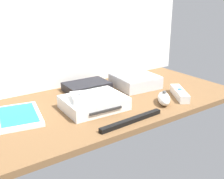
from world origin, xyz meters
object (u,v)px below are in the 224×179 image
remote_nunchuk (164,98)px  remote_classic_pad (93,96)px  network_router (87,87)px  sensor_bar (132,120)px  remote_wand (179,93)px  mini_computer (135,81)px  game_console (94,103)px  game_case (18,116)px

remote_nunchuk → remote_classic_pad: (-24.53, 9.42, 3.37)cm
network_router → sensor_bar: 34.47cm
remote_classic_pad → sensor_bar: 16.46cm
network_router → remote_wand: size_ratio=1.27×
mini_computer → sensor_bar: mini_computer is taller
remote_wand → remote_classic_pad: remote_classic_pad is taller
game_console → network_router: size_ratio=1.19×
mini_computer → network_router: (-19.67, 7.51, -0.94)cm
game_case → remote_classic_pad: 24.99cm
game_case → remote_nunchuk: 50.84cm
mini_computer → network_router: mini_computer is taller
remote_wand → sensor_bar: bearing=-135.3°
remote_nunchuk → remote_classic_pad: size_ratio=0.66×
game_case → network_router: 33.67cm
remote_wand → remote_classic_pad: (-34.38, 8.07, 3.90)cm
remote_wand → sensor_bar: remote_wand is taller
remote_nunchuk → game_console: bearing=-167.1°
remote_classic_pad → mini_computer: bearing=39.1°
remote_classic_pad → sensor_bar: bearing=-54.7°
game_case → sensor_bar: (28.16, -23.29, -0.06)cm
network_router → remote_wand: bearing=-45.2°
game_console → remote_classic_pad: 3.68cm
game_console → network_router: game_console is taller
game_console → remote_wand: game_console is taller
remote_wand → mini_computer: bearing=138.2°
game_case → remote_wand: (57.46, -16.44, 0.75)cm
game_console → network_router: bearing=70.3°
network_router → remote_nunchuk: remote_nunchuk is taller
game_case → remote_wand: bearing=-5.0°
game_console → mini_computer: bearing=24.1°
game_console → sensor_bar: size_ratio=0.91×
game_case → remote_wand: remote_wand is taller
game_console → game_case: game_console is taller
game_case → mini_computer: bearing=14.8°
game_console → remote_nunchuk: (23.29, -10.72, -0.16)cm
remote_nunchuk → mini_computer: bearing=117.3°
remote_nunchuk → sensor_bar: 20.25cm
network_router → remote_nunchuk: bearing=-59.5°
game_console → remote_wand: size_ratio=1.50×
game_case → remote_classic_pad: remote_classic_pad is taller
sensor_bar → remote_classic_pad: bearing=106.1°
game_case → network_router: size_ratio=1.16×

